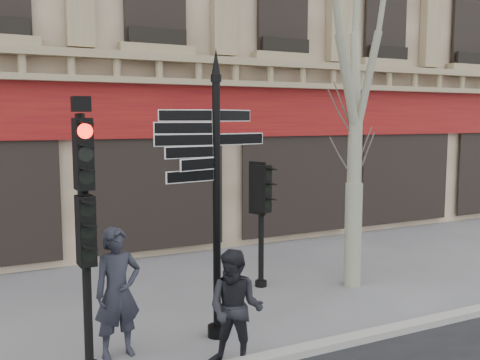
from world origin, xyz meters
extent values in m
plane|color=#59585D|center=(0.00, 0.00, 0.00)|extent=(80.00, 80.00, 0.00)
cube|color=gray|center=(0.00, -1.40, 0.06)|extent=(80.00, 0.25, 0.12)
cube|color=maroon|center=(0.00, 4.88, 3.60)|extent=(28.00, 0.25, 1.30)
cube|color=#887558|center=(0.00, 4.65, 4.57)|extent=(28.00, 0.35, 0.74)
cylinder|color=black|center=(-0.69, -0.24, 1.98)|extent=(0.12, 0.12, 3.96)
cylinder|color=black|center=(-0.69, -0.24, 0.09)|extent=(0.31, 0.31, 0.18)
cone|color=black|center=(-0.69, -0.24, 4.27)|extent=(0.13, 0.13, 0.40)
cylinder|color=black|center=(-2.73, -0.58, 1.70)|extent=(0.12, 0.12, 3.40)
cube|color=black|center=(-2.73, -0.58, 1.97)|extent=(0.42, 0.31, 0.92)
cube|color=black|center=(-2.73, -0.58, 2.96)|extent=(0.42, 0.31, 0.92)
sphere|color=#FF0C05|center=(-2.73, -0.58, 3.21)|extent=(0.19, 0.19, 0.19)
cube|color=black|center=(-2.73, -0.58, 3.60)|extent=(0.23, 0.28, 0.19)
cylinder|color=black|center=(1.14, 1.68, 1.25)|extent=(0.12, 0.12, 2.50)
cylinder|color=black|center=(1.14, 1.68, 0.07)|extent=(0.26, 0.26, 0.14)
cube|color=black|center=(1.14, 1.68, 2.02)|extent=(0.50, 0.43, 0.95)
cylinder|color=#9C987F|center=(2.85, 0.91, 1.06)|extent=(0.35, 0.35, 2.13)
cylinder|color=#9C987F|center=(2.85, 0.91, 2.71)|extent=(0.27, 0.27, 1.35)
imported|color=#23242E|center=(-2.25, -0.25, 0.95)|extent=(0.75, 0.54, 1.89)
imported|color=black|center=(-0.89, -1.30, 0.82)|extent=(1.01, 1.00, 1.65)
camera|label=1|loc=(-3.96, -7.65, 3.41)|focal=40.00mm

